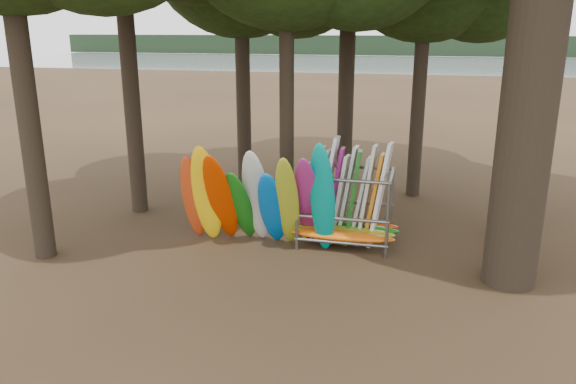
# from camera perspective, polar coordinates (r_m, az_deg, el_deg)

# --- Properties ---
(ground) EXTENTS (120.00, 120.00, 0.00)m
(ground) POSITION_cam_1_polar(r_m,az_deg,el_deg) (13.94, 1.22, -7.42)
(ground) COLOR #47331E
(ground) RESTS_ON ground
(lake) EXTENTS (160.00, 160.00, 0.00)m
(lake) POSITION_cam_1_polar(r_m,az_deg,el_deg) (72.72, 11.88, 11.61)
(lake) COLOR gray
(lake) RESTS_ON ground
(far_shore) EXTENTS (160.00, 4.00, 4.00)m
(far_shore) POSITION_cam_1_polar(r_m,az_deg,el_deg) (122.53, 12.97, 14.29)
(far_shore) COLOR black
(far_shore) RESTS_ON ground
(kayak_row) EXTENTS (4.25, 2.38, 3.15)m
(kayak_row) POSITION_cam_1_polar(r_m,az_deg,el_deg) (14.55, -3.43, -0.84)
(kayak_row) COLOR #C23C15
(kayak_row) RESTS_ON ground
(storage_rack) EXTENTS (2.89, 1.56, 2.90)m
(storage_rack) POSITION_cam_1_polar(r_m,az_deg,el_deg) (15.05, 5.87, -1.74)
(storage_rack) COLOR slate
(storage_rack) RESTS_ON ground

